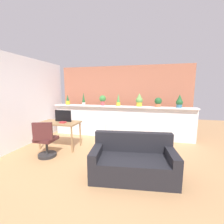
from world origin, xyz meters
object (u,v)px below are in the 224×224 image
(potted_plant_1, at_px, (84,100))
(side_cube_shelf, at_px, (104,140))
(potted_plant_6, at_px, (179,101))
(book_on_desk, at_px, (63,122))
(potted_plant_4, at_px, (139,100))
(potted_plant_5, at_px, (158,102))
(potted_plant_3, at_px, (118,100))
(tv_monitor, at_px, (63,116))
(office_chair, at_px, (46,142))
(potted_plant_2, at_px, (103,99))
(desk, at_px, (60,125))
(potted_plant_0, at_px, (68,100))
(couch, at_px, (133,162))
(vase_on_shelf, at_px, (107,128))

(potted_plant_1, xyz_separation_m, side_cube_shelf, (1.04, -0.98, -1.04))
(potted_plant_6, relative_size, book_on_desk, 2.57)
(potted_plant_4, bearing_deg, potted_plant_5, -0.73)
(potted_plant_3, height_order, tv_monitor, potted_plant_3)
(tv_monitor, distance_m, office_chair, 0.91)
(potted_plant_2, height_order, book_on_desk, potted_plant_2)
(potted_plant_5, relative_size, book_on_desk, 1.90)
(potted_plant_1, relative_size, potted_plant_4, 1.02)
(potted_plant_1, bearing_deg, office_chair, -95.53)
(potted_plant_1, relative_size, desk, 0.40)
(potted_plant_1, bearing_deg, potted_plant_0, 178.21)
(potted_plant_1, bearing_deg, desk, -99.35)
(couch, bearing_deg, desk, 156.54)
(potted_plant_5, height_order, potted_plant_6, potted_plant_6)
(potted_plant_3, xyz_separation_m, potted_plant_6, (1.91, -0.02, 0.01))
(potted_plant_0, distance_m, potted_plant_2, 1.31)
(office_chair, height_order, side_cube_shelf, office_chair)
(office_chair, height_order, vase_on_shelf, office_chair)
(book_on_desk, height_order, couch, couch)
(potted_plant_2, bearing_deg, office_chair, -113.76)
(potted_plant_1, height_order, potted_plant_4, potted_plant_1)
(couch, bearing_deg, potted_plant_1, 132.37)
(office_chair, relative_size, book_on_desk, 5.84)
(potted_plant_0, height_order, potted_plant_1, potted_plant_1)
(vase_on_shelf, bearing_deg, tv_monitor, -170.26)
(vase_on_shelf, height_order, couch, couch)
(potted_plant_0, distance_m, office_chair, 2.13)
(tv_monitor, bearing_deg, potted_plant_0, 113.46)
(potted_plant_3, xyz_separation_m, couch, (0.73, -2.22, -1.00))
(desk, relative_size, tv_monitor, 2.25)
(tv_monitor, distance_m, book_on_desk, 0.24)
(potted_plant_3, xyz_separation_m, potted_plant_5, (1.28, 0.00, -0.02))
(desk, distance_m, book_on_desk, 0.21)
(book_on_desk, bearing_deg, side_cube_shelf, 17.05)
(potted_plant_1, height_order, potted_plant_6, potted_plant_1)
(potted_plant_4, height_order, side_cube_shelf, potted_plant_4)
(desk, xyz_separation_m, tv_monitor, (0.07, 0.08, 0.25))
(side_cube_shelf, bearing_deg, desk, -168.98)
(tv_monitor, relative_size, couch, 0.30)
(potted_plant_1, distance_m, vase_on_shelf, 1.60)
(desk, xyz_separation_m, office_chair, (0.02, -0.66, -0.28))
(potted_plant_5, distance_m, vase_on_shelf, 1.86)
(potted_plant_1, relative_size, tv_monitor, 0.90)
(potted_plant_4, distance_m, office_chair, 3.01)
(book_on_desk, bearing_deg, potted_plant_1, 88.10)
(office_chair, bearing_deg, potted_plant_1, 84.47)
(potted_plant_0, distance_m, potted_plant_1, 0.63)
(potted_plant_3, height_order, side_cube_shelf, potted_plant_3)
(potted_plant_5, xyz_separation_m, vase_on_shelf, (-1.42, -0.99, -0.67))
(office_chair, xyz_separation_m, vase_on_shelf, (1.28, 0.95, 0.21))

